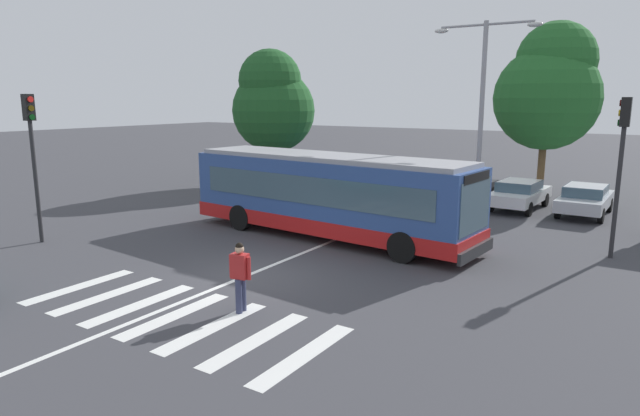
# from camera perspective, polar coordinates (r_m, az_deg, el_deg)

# --- Properties ---
(ground_plane) EXTENTS (160.00, 160.00, 0.00)m
(ground_plane) POSITION_cam_1_polar(r_m,az_deg,el_deg) (16.21, -7.18, -6.92)
(ground_plane) COLOR #3D3D42
(city_transit_bus) EXTENTS (11.62, 3.49, 3.06)m
(city_transit_bus) POSITION_cam_1_polar(r_m,az_deg,el_deg) (20.07, 0.85, 1.37)
(city_transit_bus) COLOR black
(city_transit_bus) RESTS_ON ground_plane
(pedestrian_crossing_street) EXTENTS (0.57, 0.34, 1.72)m
(pedestrian_crossing_street) POSITION_cam_1_polar(r_m,az_deg,el_deg) (13.23, -8.31, -6.74)
(pedestrian_crossing_street) COLOR #333856
(pedestrian_crossing_street) RESTS_ON ground_plane
(parked_car_blue) EXTENTS (1.90, 4.51, 1.35)m
(parked_car_blue) POSITION_cam_1_polar(r_m,az_deg,el_deg) (31.42, 0.53, 3.43)
(parked_car_blue) COLOR black
(parked_car_blue) RESTS_ON ground_plane
(parked_car_teal) EXTENTS (1.97, 4.55, 1.35)m
(parked_car_teal) POSITION_cam_1_polar(r_m,az_deg,el_deg) (30.19, 5.33, 3.07)
(parked_car_teal) COLOR black
(parked_car_teal) RESTS_ON ground_plane
(parked_car_red) EXTENTS (1.98, 4.55, 1.35)m
(parked_car_red) POSITION_cam_1_polar(r_m,az_deg,el_deg) (29.44, 9.89, 2.74)
(parked_car_red) COLOR black
(parked_car_red) RESTS_ON ground_plane
(parked_car_black) EXTENTS (1.98, 4.56, 1.35)m
(parked_car_black) POSITION_cam_1_polar(r_m,az_deg,el_deg) (28.35, 15.03, 2.20)
(parked_car_black) COLOR black
(parked_car_black) RESTS_ON ground_plane
(parked_car_white) EXTENTS (2.04, 4.59, 1.35)m
(parked_car_white) POSITION_cam_1_polar(r_m,az_deg,el_deg) (27.04, 20.02, 1.48)
(parked_car_white) COLOR black
(parked_car_white) RESTS_ON ground_plane
(parked_car_silver) EXTENTS (1.92, 4.53, 1.35)m
(parked_car_silver) POSITION_cam_1_polar(r_m,az_deg,el_deg) (26.73, 25.89, 0.93)
(parked_car_silver) COLOR black
(parked_car_silver) RESTS_ON ground_plane
(traffic_light_near_corner) EXTENTS (0.33, 0.32, 5.21)m
(traffic_light_near_corner) POSITION_cam_1_polar(r_m,az_deg,el_deg) (21.55, -27.75, 5.80)
(traffic_light_near_corner) COLOR #28282B
(traffic_light_near_corner) RESTS_ON ground_plane
(traffic_light_far_corner) EXTENTS (0.33, 0.32, 5.10)m
(traffic_light_far_corner) POSITION_cam_1_polar(r_m,az_deg,el_deg) (19.53, 28.86, 5.06)
(traffic_light_far_corner) COLOR #28282B
(traffic_light_far_corner) RESTS_ON ground_plane
(twin_arm_street_lamp) EXTENTS (4.38, 0.32, 8.15)m
(twin_arm_street_lamp) POSITION_cam_1_polar(r_m,az_deg,el_deg) (24.08, 16.52, 10.89)
(twin_arm_street_lamp) COLOR #939399
(twin_arm_street_lamp) RESTS_ON ground_plane
(background_tree_left) EXTENTS (4.84, 4.84, 7.89)m
(background_tree_left) POSITION_cam_1_polar(r_m,az_deg,el_deg) (32.68, -4.96, 10.92)
(background_tree_left) COLOR brown
(background_tree_left) RESTS_ON ground_plane
(background_tree_right) EXTENTS (5.14, 5.14, 8.82)m
(background_tree_right) POSITION_cam_1_polar(r_m,az_deg,el_deg) (30.03, 22.76, 11.50)
(background_tree_right) COLOR brown
(background_tree_right) RESTS_ON ground_plane
(crosswalk_painted_stripes) EXTENTS (7.93, 3.24, 0.01)m
(crosswalk_painted_stripes) POSITION_cam_1_polar(r_m,az_deg,el_deg) (13.66, -14.86, -10.73)
(crosswalk_painted_stripes) COLOR silver
(crosswalk_painted_stripes) RESTS_ON ground_plane
(lane_center_line) EXTENTS (0.16, 24.00, 0.01)m
(lane_center_line) POSITION_cam_1_polar(r_m,az_deg,el_deg) (17.74, -3.15, -5.23)
(lane_center_line) COLOR silver
(lane_center_line) RESTS_ON ground_plane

